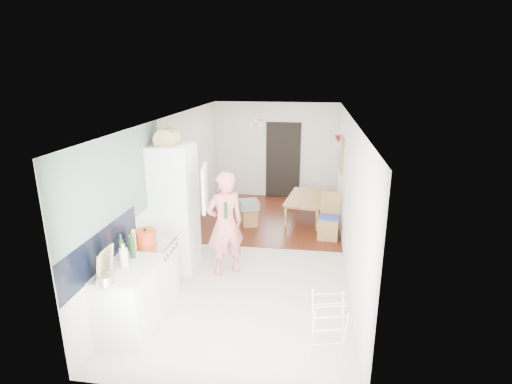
% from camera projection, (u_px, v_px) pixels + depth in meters
% --- Properties ---
extents(room_shell, '(3.20, 7.00, 2.50)m').
position_uv_depth(room_shell, '(257.00, 189.00, 7.14)').
color(room_shell, white).
rests_on(room_shell, ground).
extents(floor, '(3.20, 7.00, 0.01)m').
position_uv_depth(floor, '(257.00, 252.00, 7.51)').
color(floor, beige).
rests_on(floor, ground).
extents(wood_floor_overlay, '(3.20, 3.30, 0.01)m').
position_uv_depth(wood_floor_overlay, '(268.00, 217.00, 9.25)').
color(wood_floor_overlay, '#591F17').
rests_on(wood_floor_overlay, room_shell).
extents(sage_wall_panel, '(0.02, 3.00, 1.30)m').
position_uv_depth(sage_wall_panel, '(117.00, 183.00, 5.29)').
color(sage_wall_panel, slate).
rests_on(sage_wall_panel, room_shell).
extents(tile_splashback, '(0.02, 1.90, 0.50)m').
position_uv_depth(tile_splashback, '(103.00, 249.00, 4.97)').
color(tile_splashback, black).
rests_on(tile_splashback, room_shell).
extents(doorway_recess, '(0.90, 0.04, 2.00)m').
position_uv_depth(doorway_recess, '(283.00, 160.00, 10.48)').
color(doorway_recess, black).
rests_on(doorway_recess, room_shell).
extents(base_cabinet, '(0.60, 0.90, 0.86)m').
position_uv_depth(base_cabinet, '(130.00, 301.00, 5.14)').
color(base_cabinet, white).
rests_on(base_cabinet, room_shell).
extents(worktop, '(0.62, 0.92, 0.06)m').
position_uv_depth(worktop, '(126.00, 269.00, 5.01)').
color(worktop, silver).
rests_on(worktop, room_shell).
extents(range_cooker, '(0.60, 0.60, 0.88)m').
position_uv_depth(range_cooker, '(152.00, 272.00, 5.85)').
color(range_cooker, white).
rests_on(range_cooker, room_shell).
extents(cooker_top, '(0.60, 0.60, 0.04)m').
position_uv_depth(cooker_top, '(150.00, 244.00, 5.72)').
color(cooker_top, '#B5B5B7').
rests_on(cooker_top, room_shell).
extents(fridge_housing, '(0.66, 0.66, 2.15)m').
position_uv_depth(fridge_housing, '(175.00, 209.00, 6.62)').
color(fridge_housing, white).
rests_on(fridge_housing, room_shell).
extents(fridge_door, '(0.14, 0.56, 0.70)m').
position_uv_depth(fridge_door, '(205.00, 188.00, 6.12)').
color(fridge_door, white).
rests_on(fridge_door, room_shell).
extents(fridge_interior, '(0.02, 0.52, 0.66)m').
position_uv_depth(fridge_interior, '(192.00, 182.00, 6.44)').
color(fridge_interior, white).
rests_on(fridge_interior, room_shell).
extents(pinboard, '(0.03, 0.90, 0.70)m').
position_uv_depth(pinboard, '(342.00, 153.00, 8.63)').
color(pinboard, tan).
rests_on(pinboard, room_shell).
extents(pinboard_frame, '(0.00, 0.94, 0.74)m').
position_uv_depth(pinboard_frame, '(341.00, 153.00, 8.63)').
color(pinboard_frame, '#A57846').
rests_on(pinboard_frame, room_shell).
extents(wall_sconce, '(0.18, 0.18, 0.16)m').
position_uv_depth(wall_sconce, '(339.00, 139.00, 9.19)').
color(wall_sconce, maroon).
rests_on(wall_sconce, room_shell).
extents(person, '(0.91, 0.84, 2.08)m').
position_uv_depth(person, '(225.00, 215.00, 6.45)').
color(person, '#E97A71').
rests_on(person, floor).
extents(dining_table, '(0.87, 1.34, 0.44)m').
position_uv_depth(dining_table, '(307.00, 210.00, 9.12)').
color(dining_table, '#A57846').
rests_on(dining_table, floor).
extents(dining_chair, '(0.44, 0.44, 0.94)m').
position_uv_depth(dining_chair, '(329.00, 217.00, 7.98)').
color(dining_chair, '#A57846').
rests_on(dining_chair, floor).
extents(stool, '(0.38, 0.38, 0.41)m').
position_uv_depth(stool, '(250.00, 217.00, 8.71)').
color(stool, '#A57846').
rests_on(stool, floor).
extents(grey_drape, '(0.51, 0.51, 0.18)m').
position_uv_depth(grey_drape, '(249.00, 205.00, 8.62)').
color(grey_drape, slate).
rests_on(grey_drape, stool).
extents(drying_rack, '(0.45, 0.43, 0.75)m').
position_uv_depth(drying_rack, '(328.00, 326.00, 4.73)').
color(drying_rack, white).
rests_on(drying_rack, floor).
extents(bread_bin, '(0.40, 0.39, 0.19)m').
position_uv_depth(bread_bin, '(167.00, 139.00, 6.25)').
color(bread_bin, tan).
rests_on(bread_bin, fridge_housing).
extents(red_casserole, '(0.35, 0.35, 0.19)m').
position_uv_depth(red_casserole, '(145.00, 236.00, 5.68)').
color(red_casserole, red).
rests_on(red_casserole, cooker_top).
extents(steel_pan, '(0.25, 0.25, 0.11)m').
position_uv_depth(steel_pan, '(104.00, 279.00, 4.61)').
color(steel_pan, '#B5B5B7').
rests_on(steel_pan, worktop).
extents(held_bottle, '(0.06, 0.06, 0.26)m').
position_uv_depth(held_bottle, '(226.00, 211.00, 6.23)').
color(held_bottle, '#173C18').
rests_on(held_bottle, person).
extents(bottle_a, '(0.07, 0.07, 0.28)m').
position_uv_depth(bottle_a, '(132.00, 248.00, 5.22)').
color(bottle_a, '#173C18').
rests_on(bottle_a, worktop).
extents(bottle_b, '(0.07, 0.07, 0.29)m').
position_uv_depth(bottle_b, '(122.00, 250.00, 5.14)').
color(bottle_b, '#173C18').
rests_on(bottle_b, worktop).
extents(bottle_c, '(0.12, 0.12, 0.24)m').
position_uv_depth(bottle_c, '(124.00, 257.00, 4.99)').
color(bottle_c, silver).
rests_on(bottle_c, worktop).
extents(pepper_mill_front, '(0.07, 0.07, 0.23)m').
position_uv_depth(pepper_mill_front, '(134.00, 241.00, 5.49)').
color(pepper_mill_front, tan).
rests_on(pepper_mill_front, worktop).
extents(pepper_mill_back, '(0.07, 0.07, 0.20)m').
position_uv_depth(pepper_mill_back, '(131.00, 246.00, 5.34)').
color(pepper_mill_back, tan).
rests_on(pepper_mill_back, worktop).
extents(chopping_boards, '(0.06, 0.27, 0.37)m').
position_uv_depth(chopping_boards, '(105.00, 263.00, 4.71)').
color(chopping_boards, tan).
rests_on(chopping_boards, worktop).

